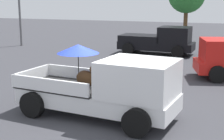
# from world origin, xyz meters

# --- Properties ---
(ground_plane) EXTENTS (80.00, 80.00, 0.00)m
(ground_plane) POSITION_xyz_m (0.00, 0.00, 0.00)
(ground_plane) COLOR #38383D
(pickup_truck_main) EXTENTS (5.25, 2.77, 2.22)m
(pickup_truck_main) POSITION_xyz_m (0.45, -0.05, 0.98)
(pickup_truck_main) COLOR black
(pickup_truck_main) RESTS_ON ground
(pickup_truck_red) EXTENTS (4.88, 2.35, 1.80)m
(pickup_truck_red) POSITION_xyz_m (-0.44, 12.19, 0.87)
(pickup_truck_red) COLOR black
(pickup_truck_red) RESTS_ON ground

